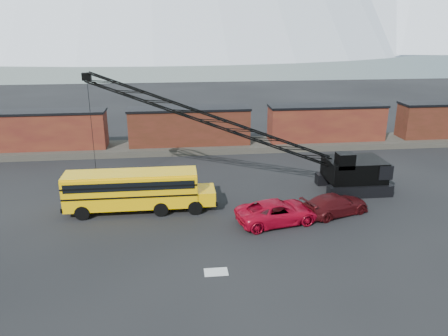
{
  "coord_description": "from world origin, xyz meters",
  "views": [
    {
      "loc": [
        -1.56,
        -26.35,
        14.12
      ],
      "look_at": [
        2.13,
        6.23,
        3.0
      ],
      "focal_mm": 35.0,
      "sensor_mm": 36.0,
      "label": 1
    }
  ],
  "objects_px": {
    "maroon_suv": "(335,204)",
    "crawler_crane": "(229,126)",
    "red_pickup": "(278,212)",
    "school_bus": "(136,189)"
  },
  "relations": [
    {
      "from": "maroon_suv",
      "to": "crawler_crane",
      "type": "distance_m",
      "value": 10.67
    },
    {
      "from": "red_pickup",
      "to": "school_bus",
      "type": "bearing_deg",
      "value": 60.68
    },
    {
      "from": "school_bus",
      "to": "crawler_crane",
      "type": "distance_m",
      "value": 9.19
    },
    {
      "from": "maroon_suv",
      "to": "crawler_crane",
      "type": "xyz_separation_m",
      "value": [
        -7.53,
        5.69,
        4.98
      ]
    },
    {
      "from": "red_pickup",
      "to": "maroon_suv",
      "type": "height_order",
      "value": "red_pickup"
    },
    {
      "from": "maroon_suv",
      "to": "crawler_crane",
      "type": "bearing_deg",
      "value": 33.27
    },
    {
      "from": "red_pickup",
      "to": "crawler_crane",
      "type": "distance_m",
      "value": 8.73
    },
    {
      "from": "school_bus",
      "to": "red_pickup",
      "type": "bearing_deg",
      "value": -17.46
    },
    {
      "from": "school_bus",
      "to": "crawler_crane",
      "type": "xyz_separation_m",
      "value": [
        7.57,
        3.38,
        3.98
      ]
    },
    {
      "from": "crawler_crane",
      "to": "school_bus",
      "type": "bearing_deg",
      "value": -155.93
    }
  ]
}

